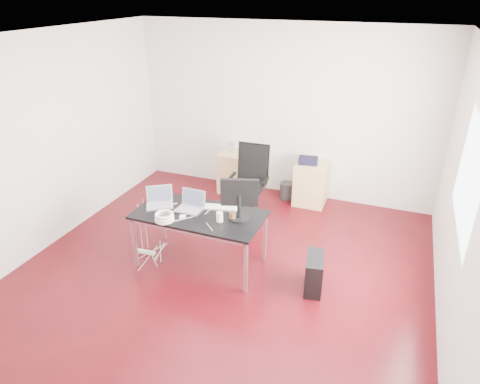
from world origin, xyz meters
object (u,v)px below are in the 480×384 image
(desk, at_px, (199,217))
(filing_cabinet_right, at_px, (311,183))
(filing_cabinet_left, at_px, (235,172))
(pc_tower, at_px, (314,273))
(office_chair, at_px, (250,177))

(desk, relative_size, filing_cabinet_right, 2.29)
(filing_cabinet_left, height_order, filing_cabinet_right, same)
(filing_cabinet_left, distance_m, filing_cabinet_right, 1.34)
(desk, xyz_separation_m, pc_tower, (1.47, 0.01, -0.46))
(office_chair, height_order, filing_cabinet_right, office_chair)
(office_chair, relative_size, filing_cabinet_left, 1.54)
(desk, xyz_separation_m, office_chair, (0.12, 1.53, -0.07))
(office_chair, xyz_separation_m, pc_tower, (1.35, -1.52, -0.39))
(filing_cabinet_left, bearing_deg, desk, -79.75)
(pc_tower, bearing_deg, desk, 170.31)
(desk, xyz_separation_m, filing_cabinet_left, (-0.40, 2.20, -0.33))
(office_chair, xyz_separation_m, filing_cabinet_right, (0.82, 0.67, -0.26))
(desk, bearing_deg, filing_cabinet_right, 66.96)
(office_chair, bearing_deg, filing_cabinet_left, 125.62)
(filing_cabinet_left, xyz_separation_m, filing_cabinet_right, (1.34, 0.00, 0.00))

